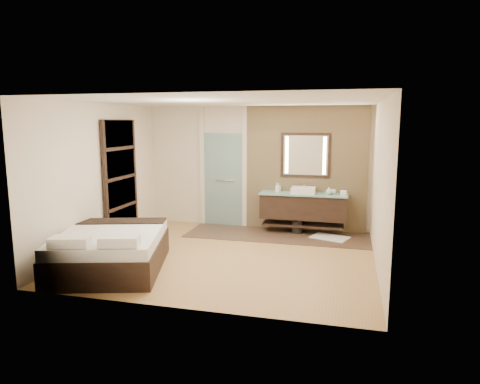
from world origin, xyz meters
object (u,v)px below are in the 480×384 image
(vanity, at_px, (303,206))
(waste_bin, at_px, (297,227))
(bed, at_px, (111,250))
(mirror_unit, at_px, (306,155))

(vanity, bearing_deg, waste_bin, -148.96)
(vanity, distance_m, bed, 4.13)
(bed, relative_size, waste_bin, 8.25)
(bed, bearing_deg, mirror_unit, 34.13)
(bed, bearing_deg, waste_bin, 32.58)
(vanity, relative_size, bed, 0.79)
(vanity, xyz_separation_m, waste_bin, (-0.11, -0.07, -0.44))
(vanity, height_order, waste_bin, vanity)
(mirror_unit, relative_size, bed, 0.45)
(mirror_unit, relative_size, waste_bin, 3.72)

